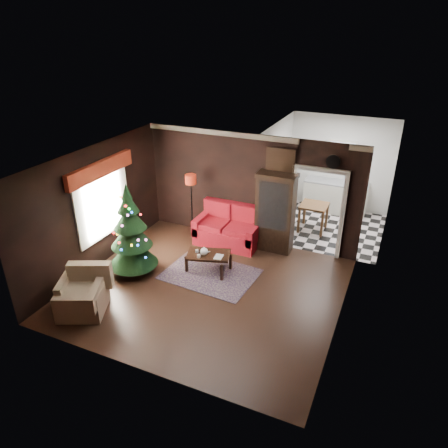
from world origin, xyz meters
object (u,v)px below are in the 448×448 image
at_px(armchair, 81,292).
at_px(wall_clock, 333,161).
at_px(teapot, 204,251).
at_px(loveseat, 228,226).
at_px(christmas_tree, 131,231).
at_px(curio_cabinet, 275,214).
at_px(floor_lamp, 192,208).
at_px(coffee_table, 209,262).
at_px(kitchen_table, 313,217).

bearing_deg(armchair, wall_clock, 22.53).
relative_size(teapot, wall_clock, 0.62).
height_order(teapot, wall_clock, wall_clock).
relative_size(loveseat, christmas_tree, 0.82).
bearing_deg(curio_cabinet, floor_lamp, -173.94).
height_order(coffee_table, teapot, teapot).
relative_size(floor_lamp, wall_clock, 5.57).
distance_m(floor_lamp, coffee_table, 1.87).
height_order(christmas_tree, wall_clock, wall_clock).
height_order(christmas_tree, kitchen_table, christmas_tree).
bearing_deg(wall_clock, loveseat, -170.34).
height_order(christmas_tree, armchair, christmas_tree).
xyz_separation_m(coffee_table, wall_clock, (2.24, 1.77, 2.15)).
xyz_separation_m(coffee_table, teapot, (-0.06, -0.09, 0.31)).
distance_m(loveseat, armchair, 4.00).
distance_m(teapot, wall_clock, 3.48).
height_order(loveseat, kitchen_table, loveseat).
bearing_deg(loveseat, armchair, -112.05).
distance_m(loveseat, floor_lamp, 1.07).
height_order(loveseat, christmas_tree, christmas_tree).
bearing_deg(wall_clock, coffee_table, -141.71).
height_order(floor_lamp, wall_clock, wall_clock).
relative_size(loveseat, armchair, 1.85).
distance_m(christmas_tree, kitchen_table, 4.99).
bearing_deg(teapot, floor_lamp, 126.44).
xyz_separation_m(christmas_tree, wall_clock, (3.74, 2.52, 1.33)).
distance_m(floor_lamp, armchair, 3.74).
distance_m(loveseat, coffee_table, 1.40).
relative_size(loveseat, kitchen_table, 2.27).
height_order(curio_cabinet, wall_clock, wall_clock).
bearing_deg(loveseat, wall_clock, 9.66).
bearing_deg(floor_lamp, kitchen_table, 30.50).
bearing_deg(christmas_tree, loveseat, 56.68).
bearing_deg(christmas_tree, wall_clock, 33.94).
bearing_deg(curio_cabinet, christmas_tree, -137.40).
bearing_deg(kitchen_table, coffee_table, -119.22).
relative_size(armchair, coffee_table, 0.96).
relative_size(armchair, teapot, 4.59).
distance_m(armchair, wall_clock, 5.95).
xyz_separation_m(armchair, teapot, (1.55, 2.25, 0.08)).
relative_size(floor_lamp, kitchen_table, 2.38).
bearing_deg(teapot, wall_clock, 38.89).
distance_m(loveseat, teapot, 1.46).
relative_size(teapot, kitchen_table, 0.27).
distance_m(coffee_table, kitchen_table, 3.46).
height_order(loveseat, teapot, loveseat).
relative_size(floor_lamp, christmas_tree, 0.86).
bearing_deg(armchair, floor_lamp, 58.27).
height_order(loveseat, curio_cabinet, curio_cabinet).
bearing_deg(floor_lamp, christmas_tree, -100.07).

